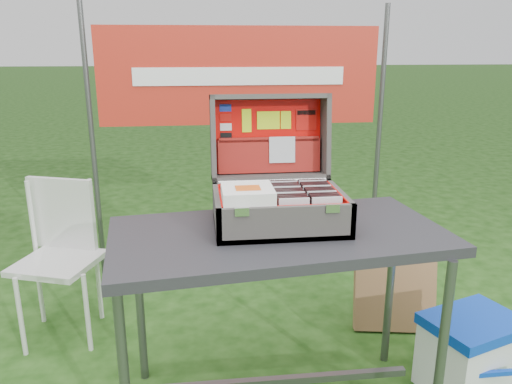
{
  "coord_description": "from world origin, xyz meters",
  "views": [
    {
      "loc": [
        -0.25,
        -1.81,
        1.46
      ],
      "look_at": [
        -0.03,
        0.1,
        0.9
      ],
      "focal_mm": 35.0,
      "sensor_mm": 36.0,
      "label": 1
    }
  ],
  "objects": [
    {
      "name": "table",
      "position": [
        0.04,
        -0.05,
        0.39
      ],
      "size": [
        1.33,
        0.77,
        0.79
      ],
      "primitive_type": null,
      "rotation": [
        0.0,
        0.0,
        0.11
      ],
      "color": "#26262B",
      "rests_on": "ground"
    },
    {
      "name": "table_top",
      "position": [
        0.04,
        -0.05,
        0.77
      ],
      "size": [
        1.33,
        0.77,
        0.04
      ],
      "primitive_type": "cube",
      "rotation": [
        0.0,
        0.0,
        0.11
      ],
      "color": "#26262B",
      "rests_on": "ground"
    },
    {
      "name": "table_leg_fl",
      "position": [
        -0.53,
        -0.31,
        0.37
      ],
      "size": [
        0.04,
        0.04,
        0.75
      ],
      "primitive_type": "cylinder",
      "color": "#59595B",
      "rests_on": "ground"
    },
    {
      "name": "table_leg_fr",
      "position": [
        0.61,
        -0.31,
        0.37
      ],
      "size": [
        0.04,
        0.04,
        0.75
      ],
      "primitive_type": "cylinder",
      "color": "#59595B",
      "rests_on": "ground"
    },
    {
      "name": "table_leg_bl",
      "position": [
        -0.53,
        0.2,
        0.37
      ],
      "size": [
        0.04,
        0.04,
        0.75
      ],
      "primitive_type": "cylinder",
      "color": "#59595B",
      "rests_on": "ground"
    },
    {
      "name": "table_leg_br",
      "position": [
        0.61,
        0.2,
        0.37
      ],
      "size": [
        0.04,
        0.04,
        0.75
      ],
      "primitive_type": "cylinder",
      "color": "#59595B",
      "rests_on": "ground"
    },
    {
      "name": "table_brace",
      "position": [
        0.04,
        -0.05,
        0.12
      ],
      "size": [
        1.11,
        0.03,
        0.03
      ],
      "primitive_type": "cube",
      "color": "#59595B",
      "rests_on": "ground"
    },
    {
      "name": "suitcase",
      "position": [
        0.05,
        0.06,
        1.03
      ],
      "size": [
        0.5,
        0.52,
        0.48
      ],
      "primitive_type": null,
      "color": "#514D49",
      "rests_on": "table"
    },
    {
      "name": "suitcase_base_bottom",
      "position": [
        0.05,
        -0.0,
        0.8
      ],
      "size": [
        0.5,
        0.36,
        0.02
      ],
      "primitive_type": "cube",
      "color": "#514D49",
      "rests_on": "table_top"
    },
    {
      "name": "suitcase_base_wall_front",
      "position": [
        0.05,
        -0.17,
        0.86
      ],
      "size": [
        0.5,
        0.02,
        0.13
      ],
      "primitive_type": "cube",
      "color": "#514D49",
      "rests_on": "table_top"
    },
    {
      "name": "suitcase_base_wall_back",
      "position": [
        0.05,
        0.17,
        0.86
      ],
      "size": [
        0.5,
        0.02,
        0.13
      ],
      "primitive_type": "cube",
      "color": "#514D49",
      "rests_on": "table_top"
    },
    {
      "name": "suitcase_base_wall_left",
      "position": [
        -0.19,
        -0.0,
        0.86
      ],
      "size": [
        0.02,
        0.36,
        0.13
      ],
      "primitive_type": "cube",
      "color": "#514D49",
      "rests_on": "table_top"
    },
    {
      "name": "suitcase_base_wall_right",
      "position": [
        0.29,
        -0.0,
        0.86
      ],
      "size": [
        0.02,
        0.36,
        0.13
      ],
      "primitive_type": "cube",
      "color": "#514D49",
      "rests_on": "table_top"
    },
    {
      "name": "suitcase_liner_floor",
      "position": [
        0.05,
        -0.0,
        0.81
      ],
      "size": [
        0.46,
        0.32,
        0.01
      ],
      "primitive_type": "cube",
      "color": "#F21100",
      "rests_on": "suitcase_base_bottom"
    },
    {
      "name": "suitcase_latch_left",
      "position": [
        -0.11,
        -0.18,
        0.91
      ],
      "size": [
        0.05,
        0.01,
        0.03
      ],
      "primitive_type": "cube",
      "color": "silver",
      "rests_on": "suitcase_base_wall_front"
    },
    {
      "name": "suitcase_latch_right",
      "position": [
        0.21,
        -0.18,
        0.91
      ],
      "size": [
        0.05,
        0.01,
        0.03
      ],
      "primitive_type": "cube",
      "color": "silver",
      "rests_on": "suitcase_base_wall_front"
    },
    {
      "name": "suitcase_hinge",
      "position": [
        0.05,
        0.18,
        0.92
      ],
      "size": [
        0.45,
        0.02,
        0.02
      ],
      "primitive_type": "cylinder",
      "rotation": [
        0.0,
        1.57,
        0.0
      ],
      "color": "silver",
      "rests_on": "suitcase_base_wall_back"
    },
    {
      "name": "suitcase_lid_back",
      "position": [
        0.05,
        0.32,
        1.09
      ],
      "size": [
        0.5,
        0.06,
        0.36
      ],
      "primitive_type": "cube",
      "rotation": [
        -1.68,
        0.0,
        0.0
      ],
      "color": "#514D49",
      "rests_on": "suitcase_base_wall_back"
    },
    {
      "name": "suitcase_lid_rim_far",
      "position": [
        0.05,
        0.28,
        1.26
      ],
      "size": [
        0.5,
        0.14,
        0.03
      ],
      "primitive_type": "cube",
      "rotation": [
        -1.68,
        0.0,
        0.0
      ],
      "color": "#514D49",
      "rests_on": "suitcase_lid_back"
    },
    {
      "name": "suitcase_lid_rim_near",
      "position": [
        0.05,
        0.24,
        0.92
      ],
      "size": [
        0.5,
        0.14,
        0.03
      ],
      "primitive_type": "cube",
      "rotation": [
        -1.68,
        0.0,
        0.0
      ],
      "color": "#514D49",
      "rests_on": "suitcase_lid_back"
    },
    {
      "name": "suitcase_lid_rim_left",
      "position": [
        -0.19,
        0.26,
        1.09
      ],
      "size": [
        0.02,
        0.17,
        0.37
      ],
      "primitive_type": "cube",
      "rotation": [
        -1.68,
        0.0,
        0.0
      ],
      "color": "#514D49",
      "rests_on": "suitcase_lid_back"
    },
    {
      "name": "suitcase_lid_rim_right",
      "position": [
        0.29,
        0.26,
        1.09
      ],
      "size": [
        0.02,
        0.17,
        0.37
      ],
      "primitive_type": "cube",
      "rotation": [
        -1.68,
        0.0,
        0.0
      ],
      "color": "#514D49",
      "rests_on": "suitcase_lid_back"
    },
    {
      "name": "suitcase_lid_liner",
      "position": [
        0.05,
        0.31,
        1.09
      ],
      "size": [
        0.46,
        0.04,
        0.31
      ],
      "primitive_type": "cube",
      "rotation": [
        -1.68,
        0.0,
        0.0
      ],
      "color": "#F21100",
      "rests_on": "suitcase_lid_back"
    },
    {
      "name": "suitcase_liner_wall_front",
      "position": [
        0.05,
        -0.16,
        0.87
      ],
      "size": [
        0.46,
        0.01,
        0.11
      ],
      "primitive_type": "cube",
      "color": "#F21100",
      "rests_on": "suitcase_base_bottom"
    },
    {
      "name": "suitcase_liner_wall_back",
      "position": [
        0.05,
        0.15,
        0.87
      ],
      "size": [
        0.46,
        0.01,
        0.11
      ],
      "primitive_type": "cube",
      "color": "#F21100",
      "rests_on": "suitcase_base_bottom"
    },
    {
      "name": "suitcase_liner_wall_left",
      "position": [
        -0.17,
        -0.0,
        0.87
      ],
      "size": [
        0.01,
        0.32,
        0.11
      ],
      "primitive_type": "cube",
      "color": "#F21100",
      "rests_on": "suitcase_base_bottom"
    },
    {
      "name": "suitcase_liner_wall_right",
      "position": [
        0.28,
        -0.0,
        0.87
      ],
      "size": [
        0.01,
        0.32,
        0.11
      ],
      "primitive_type": "cube",
      "color": "#F21100",
      "rests_on": "suitcase_base_bottom"
    },
    {
      "name": "suitcase_lid_pocket",
      "position": [
        0.05,
        0.28,
        1.01
      ],
      "size": [
        0.44,
        0.05,
        0.15
      ],
      "primitive_type": "cube",
      "rotation": [
        -1.68,
        0.0,
        0.0
      ],
      "color": "maroon",
      "rests_on": "suitcase_lid_liner"
    },
    {
      "name": "suitcase_pocket_edge",
      "position": [
        0.05,
        0.28,
        1.08
      ],
      "size": [
        0.43,
        0.02,
        0.02
      ],
      "primitive_type": "cube",
      "rotation": [
        -1.68,
        0.0,
        0.0
      ],
      "color": "maroon",
      "rests_on": "suitcase_lid_pocket"
    },
    {
      "name": "suitcase_pocket_cd",
      "position": [
        0.11,
        0.26,
        1.04
      ],
      "size": [
        0.11,
        0.02,
        0.11
      ],
      "primitive_type": "cube",
      "rotation": [
        -1.68,
        0.0,
        0.0
      ],
      "color": "silver",
      "rests_on": "suitcase_lid_pocket"
    },
    {
      "name": "lid_sticker_cc_a",
      "position": [
        -0.13,
        0.31,
        1.21
      ],
      "size": [
        0.05,
        0.01,
        0.03
      ],
      "primitive_type": "cube",
      "rotation": [
        -1.68,
        0.0,
        0.0
      ],
      "color": "#1933B2",
      "rests_on": "suitcase_lid_liner"
    },
    {
      "name": "lid_sticker_cc_b",
      "position": [
        -0.13,
        0.31,
        1.17
      ],
      "size": [
        0.05,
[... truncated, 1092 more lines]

